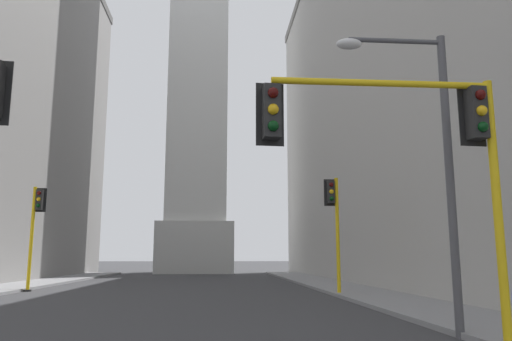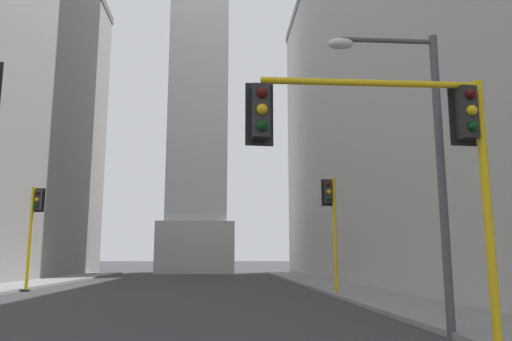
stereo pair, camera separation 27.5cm
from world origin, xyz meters
TOP-DOWN VIEW (x-y plane):
  - sidewalk_right at (10.32, 20.48)m, footprint 5.00×68.26m
  - building_right at (23.56, 31.82)m, footprint 25.02×57.45m
  - obelisk at (0.00, 56.60)m, footprint 8.45×8.45m
  - traffic_light_mid_right at (8.01, 22.72)m, footprint 0.78×0.50m
  - traffic_light_near_right at (6.31, 8.58)m, footprint 5.09×0.52m
  - traffic_light_mid_left at (-7.46, 26.86)m, footprint 0.78×0.50m
  - street_lamp at (7.39, 10.26)m, footprint 2.76×0.36m

SIDE VIEW (x-z plane):
  - sidewalk_right at x=10.32m, z-range 0.00..0.15m
  - traffic_light_mid_left at x=-7.46m, z-range 0.89..6.48m
  - traffic_light_mid_right at x=8.01m, z-range 0.90..6.52m
  - traffic_light_near_right at x=6.31m, z-range 1.44..6.91m
  - street_lamp at x=7.39m, z-range 0.88..8.12m
  - building_right at x=23.56m, z-range 0.01..30.55m
  - obelisk at x=0.00m, z-range -1.38..66.71m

